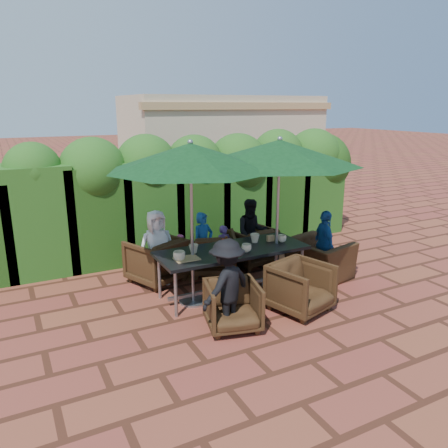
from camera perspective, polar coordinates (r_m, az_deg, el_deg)
name	(u,v)px	position (r m, az deg, el deg)	size (l,w,h in m)	color
ground	(225,292)	(7.13, 0.12, -8.89)	(80.00, 80.00, 0.00)	brown
dining_table	(232,253)	(6.85, 1.10, -3.85)	(2.38, 0.90, 0.75)	black
umbrella_left	(191,157)	(6.20, -4.40, 8.70)	(2.38, 2.38, 2.46)	gray
umbrella_right	(279,153)	(6.85, 7.26, 9.25)	(2.54, 2.54, 2.46)	gray
chair_far_left	(156,258)	(7.49, -8.85, -4.42)	(0.81, 0.76, 0.84)	black
chair_far_mid	(213,251)	(7.79, -1.49, -3.54)	(0.79, 0.74, 0.82)	black
chair_far_right	(250,244)	(8.23, 3.47, -2.63)	(0.76, 0.72, 0.79)	black
chair_near_left	(233,304)	(5.93, 1.14, -10.34)	(0.69, 0.65, 0.71)	black
chair_near_right	(301,285)	(6.48, 10.01, -7.86)	(0.77, 0.72, 0.80)	black
chair_end_right	(319,253)	(7.77, 12.27, -3.68)	(1.01, 0.66, 0.88)	black
adult_far_left	(157,248)	(7.34, -8.74, -3.06)	(0.63, 0.37, 1.27)	white
adult_far_mid	(203,244)	(7.68, -2.73, -2.61)	(0.41, 0.33, 1.13)	#1B4E95
adult_far_right	(252,233)	(8.10, 3.65, -1.16)	(0.61, 0.37, 1.27)	black
adult_near_left	(227,285)	(5.78, 0.37, -8.02)	(0.81, 0.37, 1.26)	black
adult_end_right	(324,244)	(7.80, 12.98, -2.51)	(0.69, 0.34, 1.18)	#1B4E95
child_left	(182,255)	(7.69, -5.51, -4.09)	(0.27, 0.22, 0.76)	#C34580
child_right	(224,248)	(7.90, 0.03, -3.17)	(0.30, 0.25, 0.84)	#6E4597
pedestrian_a	(201,186)	(11.14, -2.99, 5.00)	(1.75, 0.63, 1.88)	#278A25
pedestrian_b	(236,181)	(11.93, 1.56, 5.64)	(0.89, 0.54, 1.85)	#C34580
pedestrian_c	(259,181)	(12.14, 4.56, 5.65)	(1.16, 0.53, 1.81)	gray
cup_a	(179,256)	(6.32, -5.87, -4.19)	(0.18, 0.18, 0.14)	beige
cup_b	(194,249)	(6.62, -3.99, -3.24)	(0.15, 0.15, 0.14)	beige
cup_c	(246,248)	(6.68, 2.95, -3.13)	(0.16, 0.16, 0.12)	beige
cup_d	(255,238)	(7.13, 4.03, -1.86)	(0.15, 0.15, 0.14)	beige
cup_e	(282,238)	(7.21, 7.59, -1.89)	(0.15, 0.15, 0.12)	beige
ketchup_bottle	(223,244)	(6.77, -0.10, -2.66)	(0.04, 0.04, 0.17)	#B20C0A
sauce_bottle	(226,242)	(6.89, 0.29, -2.31)	(0.04, 0.04, 0.17)	#4C230C
serving_tray	(187,259)	(6.39, -4.90, -4.54)	(0.35, 0.25, 0.02)	tan
number_block_left	(218,249)	(6.65, -0.81, -3.30)	(0.12, 0.06, 0.10)	tan
number_block_right	(270,238)	(7.23, 6.09, -1.86)	(0.12, 0.06, 0.10)	tan
hedge_wall	(172,186)	(8.77, -6.86, 4.90)	(9.10, 1.60, 2.42)	#133D10
building	(222,147)	(14.38, -0.29, 10.02)	(6.20, 3.08, 3.20)	#C6B493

